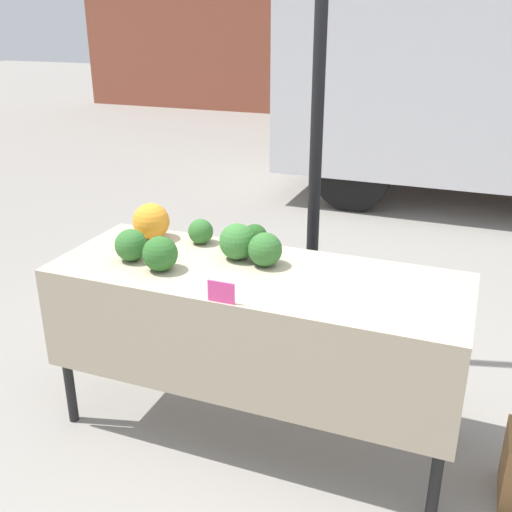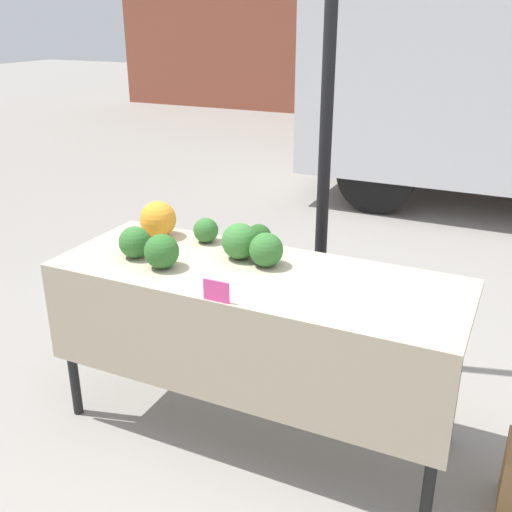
% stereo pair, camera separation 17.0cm
% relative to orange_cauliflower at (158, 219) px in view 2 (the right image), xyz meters
% --- Properties ---
extents(ground_plane, '(40.00, 40.00, 0.00)m').
position_rel_orange_cauliflower_xyz_m(ground_plane, '(0.68, -0.21, -0.98)').
color(ground_plane, gray).
extents(tent_pole, '(0.07, 0.07, 2.77)m').
position_rel_orange_cauliflower_xyz_m(tent_pole, '(0.72, 0.58, 0.41)').
color(tent_pole, black).
rests_on(tent_pole, ground_plane).
extents(market_table, '(1.95, 0.72, 0.88)m').
position_rel_orange_cauliflower_xyz_m(market_table, '(0.68, -0.28, -0.22)').
color(market_table, tan).
rests_on(market_table, ground_plane).
extents(orange_cauliflower, '(0.19, 0.19, 0.19)m').
position_rel_orange_cauliflower_xyz_m(orange_cauliflower, '(0.00, 0.00, 0.00)').
color(orange_cauliflower, orange).
rests_on(orange_cauliflower, market_table).
extents(romanesco_head, '(0.12, 0.12, 0.10)m').
position_rel_orange_cauliflower_xyz_m(romanesco_head, '(-0.01, -0.17, -0.05)').
color(romanesco_head, '#93B238').
rests_on(romanesco_head, market_table).
extents(broccoli_head_0, '(0.16, 0.16, 0.16)m').
position_rel_orange_cauliflower_xyz_m(broccoli_head_0, '(0.06, -0.30, -0.02)').
color(broccoli_head_0, '#336B2D').
rests_on(broccoli_head_0, market_table).
extents(broccoli_head_1, '(0.18, 0.18, 0.18)m').
position_rel_orange_cauliflower_xyz_m(broccoli_head_1, '(0.53, -0.09, -0.01)').
color(broccoli_head_1, '#387533').
rests_on(broccoli_head_1, market_table).
extents(broccoli_head_2, '(0.13, 0.13, 0.13)m').
position_rel_orange_cauliflower_xyz_m(broccoli_head_2, '(0.56, 0.07, -0.03)').
color(broccoli_head_2, '#23511E').
rests_on(broccoli_head_2, market_table).
extents(broccoli_head_3, '(0.16, 0.16, 0.16)m').
position_rel_orange_cauliflower_xyz_m(broccoli_head_3, '(0.69, -0.12, -0.02)').
color(broccoli_head_3, '#336B2D').
rests_on(broccoli_head_3, market_table).
extents(broccoli_head_4, '(0.13, 0.13, 0.13)m').
position_rel_orange_cauliflower_xyz_m(broccoli_head_4, '(0.27, 0.03, -0.03)').
color(broccoli_head_4, '#336B2D').
rests_on(broccoli_head_4, market_table).
extents(broccoli_head_5, '(0.17, 0.17, 0.17)m').
position_rel_orange_cauliflower_xyz_m(broccoli_head_5, '(0.26, -0.35, -0.01)').
color(broccoli_head_5, '#2D6628').
rests_on(broccoli_head_5, market_table).
extents(price_sign, '(0.12, 0.01, 0.09)m').
position_rel_orange_cauliflower_xyz_m(price_sign, '(0.66, -0.56, -0.05)').
color(price_sign, '#EF4793').
rests_on(price_sign, market_table).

